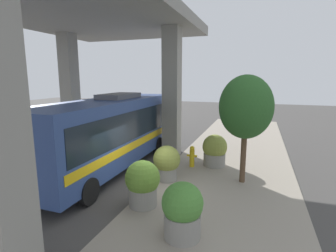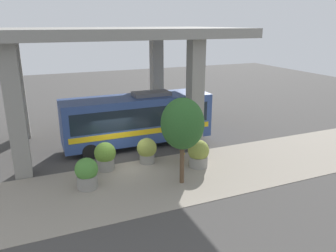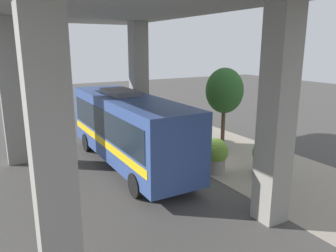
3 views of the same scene
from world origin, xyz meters
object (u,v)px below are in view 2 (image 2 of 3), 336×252
(bus, at_px, (138,117))
(planter_extra, at_px, (105,156))
(planter_front, at_px, (198,154))
(planter_middle, at_px, (87,173))
(planter_back, at_px, (147,150))
(street_tree_near, at_px, (183,124))
(fire_hydrant, at_px, (182,153))

(bus, relative_size, planter_extra, 6.04)
(planter_front, relative_size, planter_middle, 1.00)
(planter_back, distance_m, street_tree_near, 4.12)
(bus, relative_size, planter_back, 6.40)
(bus, distance_m, planter_front, 5.40)
(planter_middle, xyz_separation_m, street_tree_near, (-1.35, -4.74, 2.45))
(fire_hydrant, xyz_separation_m, planter_front, (-1.05, -0.55, 0.26))
(planter_middle, bearing_deg, bus, -41.18)
(planter_front, relative_size, street_tree_near, 0.36)
(planter_front, relative_size, planter_extra, 0.99)
(fire_hydrant, bearing_deg, street_tree_near, 154.40)
(fire_hydrant, bearing_deg, planter_front, -152.39)
(planter_front, height_order, planter_back, planter_front)
(planter_back, height_order, street_tree_near, street_tree_near)
(fire_hydrant, height_order, planter_front, planter_front)
(bus, height_order, planter_back, bus)
(planter_front, xyz_separation_m, planter_extra, (1.69, 5.16, 0.04))
(planter_front, bearing_deg, street_tree_near, 130.37)
(fire_hydrant, xyz_separation_m, street_tree_near, (-2.56, 1.23, 2.73))
(planter_middle, bearing_deg, planter_back, -64.62)
(planter_back, bearing_deg, fire_hydrant, -106.96)
(bus, relative_size, planter_middle, 6.08)
(bus, bearing_deg, fire_hydrant, -156.45)
(planter_front, height_order, planter_middle, planter_middle)
(planter_back, bearing_deg, planter_front, -122.68)
(planter_extra, xyz_separation_m, street_tree_near, (-3.20, -3.38, 2.43))
(planter_middle, bearing_deg, street_tree_near, -105.91)
(planter_extra, distance_m, street_tree_near, 5.25)
(fire_hydrant, distance_m, planter_front, 1.21)
(street_tree_near, bearing_deg, planter_back, 14.85)
(planter_front, bearing_deg, bus, 24.47)
(planter_front, height_order, planter_extra, planter_extra)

